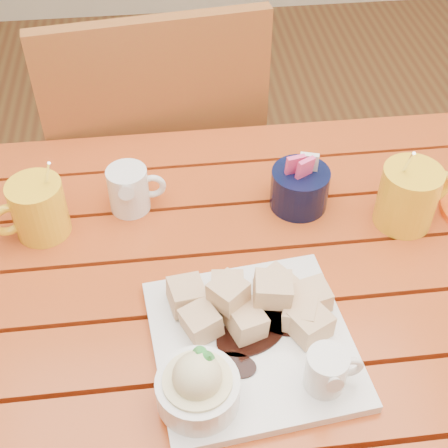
{
  "coord_description": "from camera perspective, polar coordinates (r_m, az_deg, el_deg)",
  "views": [
    {
      "loc": [
        -0.09,
        -0.62,
        1.48
      ],
      "look_at": [
        -0.01,
        0.05,
        0.82
      ],
      "focal_mm": 50.0,
      "sensor_mm": 36.0,
      "label": 1
    }
  ],
  "objects": [
    {
      "name": "coffee_mug_right",
      "position": [
        1.06,
        16.59,
        2.53
      ],
      "size": [
        0.14,
        0.1,
        0.16
      ],
      "rotation": [
        0.0,
        0.0,
        0.3
      ],
      "color": "yellow",
      "rests_on": "table"
    },
    {
      "name": "dessert_plate",
      "position": [
        0.85,
        1.78,
        -10.96
      ],
      "size": [
        0.3,
        0.3,
        0.11
      ],
      "rotation": [
        0.0,
        0.0,
        0.11
      ],
      "color": "white",
      "rests_on": "table"
    },
    {
      "name": "chair_far",
      "position": [
        1.52,
        -6.17,
        5.49
      ],
      "size": [
        0.51,
        0.51,
        0.97
      ],
      "rotation": [
        0.0,
        0.0,
        3.27
      ],
      "color": "brown",
      "rests_on": "ground"
    },
    {
      "name": "coffee_mug_left",
      "position": [
        1.05,
        -16.73,
        1.38
      ],
      "size": [
        0.12,
        0.09,
        0.15
      ],
      "rotation": [
        0.0,
        0.0,
        0.43
      ],
      "color": "yellow",
      "rests_on": "table"
    },
    {
      "name": "table",
      "position": [
        1.05,
        1.09,
        -8.89
      ],
      "size": [
        1.2,
        0.79,
        0.75
      ],
      "color": "#A34315",
      "rests_on": "ground"
    },
    {
      "name": "cream_pitcher",
      "position": [
        1.06,
        -8.62,
        3.21
      ],
      "size": [
        0.1,
        0.08,
        0.08
      ],
      "rotation": [
        0.0,
        0.0,
        0.03
      ],
      "color": "white",
      "rests_on": "table"
    },
    {
      "name": "sugar_caddy",
      "position": [
        1.07,
        6.93,
        3.34
      ],
      "size": [
        0.1,
        0.1,
        0.11
      ],
      "color": "black",
      "rests_on": "table"
    }
  ]
}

